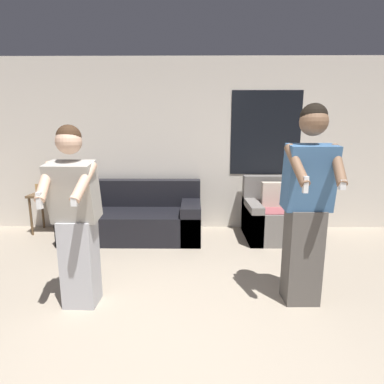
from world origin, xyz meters
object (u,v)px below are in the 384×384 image
Objects in this scene: side_table at (48,199)px; person_right at (307,205)px; person_left at (76,218)px; couch at (135,218)px; armchair at (273,217)px.

person_right reaches higher than side_table.
side_table is at bearing 121.59° from person_left.
couch is at bearing 86.14° from person_left.
armchair reaches higher than couch.
side_table is at bearing 148.73° from person_right.
side_table is 2.46m from person_left.
side_table is (-1.40, 0.21, 0.24)m from couch.
couch is 2.21× the size of armchair.
couch is 2.09m from armchair.
couch is 1.95m from person_left.
armchair is at bearing 39.79° from person_left.
armchair is 0.55× the size of person_left.
armchair is at bearing -0.67° from couch.
person_left reaches higher than side_table.
person_left is at bearing -177.97° from person_right.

